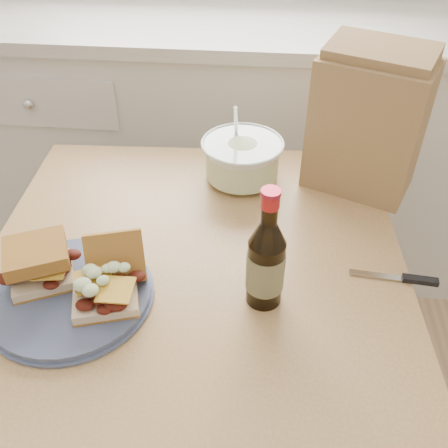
# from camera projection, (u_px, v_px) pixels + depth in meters

# --- Properties ---
(cabinet_run) EXTENTS (2.50, 0.64, 0.94)m
(cabinet_run) POSITION_uv_depth(u_px,v_px,m) (204.00, 140.00, 1.92)
(cabinet_run) COLOR silver
(cabinet_run) RESTS_ON ground
(dining_table) EXTENTS (0.92, 0.92, 0.73)m
(dining_table) POSITION_uv_depth(u_px,v_px,m) (196.00, 291.00, 1.11)
(dining_table) COLOR tan
(dining_table) RESTS_ON ground
(plate) EXTENTS (0.31, 0.31, 0.02)m
(plate) POSITION_uv_depth(u_px,v_px,m) (71.00, 295.00, 0.95)
(plate) COLOR #495476
(plate) RESTS_ON dining_table
(sandwich_left) EXTENTS (0.15, 0.14, 0.08)m
(sandwich_left) POSITION_uv_depth(u_px,v_px,m) (39.00, 263.00, 0.94)
(sandwich_left) COLOR beige
(sandwich_left) RESTS_ON plate
(sandwich_right) EXTENTS (0.14, 0.19, 0.10)m
(sandwich_right) POSITION_uv_depth(u_px,v_px,m) (108.00, 279.00, 0.92)
(sandwich_right) COLOR beige
(sandwich_right) RESTS_ON plate
(coleslaw_bowl) EXTENTS (0.20, 0.20, 0.20)m
(coleslaw_bowl) POSITION_uv_depth(u_px,v_px,m) (242.00, 161.00, 1.23)
(coleslaw_bowl) COLOR white
(coleslaw_bowl) RESTS_ON dining_table
(beer_bottle) EXTENTS (0.07, 0.07, 0.25)m
(beer_bottle) POSITION_uv_depth(u_px,v_px,m) (266.00, 262.00, 0.89)
(beer_bottle) COLOR black
(beer_bottle) RESTS_ON dining_table
(knife) EXTENTS (0.17, 0.03, 0.01)m
(knife) POSITION_uv_depth(u_px,v_px,m) (409.00, 279.00, 0.98)
(knife) COLOR silver
(knife) RESTS_ON dining_table
(paper_bag) EXTENTS (0.29, 0.24, 0.32)m
(paper_bag) POSITION_uv_depth(u_px,v_px,m) (367.00, 126.00, 1.15)
(paper_bag) COLOR #9A794A
(paper_bag) RESTS_ON dining_table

